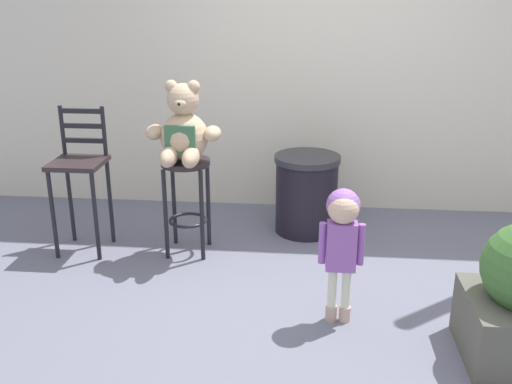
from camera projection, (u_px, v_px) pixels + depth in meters
name	position (u px, v px, depth m)	size (l,w,h in m)	color
ground_plane	(323.00, 302.00, 3.77)	(24.00, 24.00, 0.00)	slate
building_wall	(327.00, 13.00, 5.01)	(7.11, 0.30, 3.46)	beige
bar_stool_with_teddy	(187.00, 188.00, 4.33)	(0.36, 0.36, 0.74)	#2B2123
teddy_bear	(183.00, 132.00, 4.16)	(0.55, 0.49, 0.59)	tan
child_walking	(342.00, 228.00, 3.37)	(0.27, 0.21, 0.85)	#C7A592
trash_bin	(306.00, 193.00, 4.78)	(0.54, 0.54, 0.66)	black
bar_chair_empty	(80.00, 171.00, 4.35)	(0.38, 0.38, 1.10)	#2B2123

